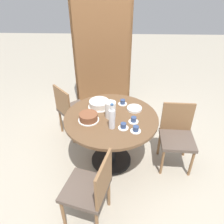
# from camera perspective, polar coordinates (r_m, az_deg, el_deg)

# --- Properties ---
(ground_plane) EXTENTS (14.00, 14.00, 0.00)m
(ground_plane) POSITION_cam_1_polar(r_m,az_deg,el_deg) (3.12, -0.20, -12.46)
(ground_plane) COLOR #B2A893
(dining_table) EXTENTS (1.14, 1.14, 0.74)m
(dining_table) POSITION_cam_1_polar(r_m,az_deg,el_deg) (2.74, -0.23, -4.12)
(dining_table) COLOR black
(dining_table) RESTS_ON ground_plane
(chair_a) EXTENTS (0.59, 0.59, 0.85)m
(chair_a) POSITION_cam_1_polar(r_m,az_deg,el_deg) (3.34, -10.46, 0.68)
(chair_a) COLOR olive
(chair_a) RESTS_ON ground_plane
(chair_b) EXTENTS (0.52, 0.52, 0.85)m
(chair_b) POSITION_cam_1_polar(r_m,az_deg,el_deg) (2.24, -5.56, -19.21)
(chair_b) COLOR olive
(chair_b) RESTS_ON ground_plane
(chair_c) EXTENTS (0.44, 0.44, 0.85)m
(chair_c) POSITION_cam_1_polar(r_m,az_deg,el_deg) (2.92, 16.58, -5.70)
(chair_c) COLOR olive
(chair_c) RESTS_ON ground_plane
(bookshelf) EXTENTS (0.98, 0.28, 1.99)m
(bookshelf) POSITION_cam_1_polar(r_m,az_deg,el_deg) (3.91, -2.62, 14.66)
(bookshelf) COLOR brown
(bookshelf) RESTS_ON ground_plane
(coffee_pot) EXTENTS (0.13, 0.13, 0.25)m
(coffee_pot) POSITION_cam_1_polar(r_m,az_deg,el_deg) (2.58, -0.40, 0.78)
(coffee_pot) COLOR white
(coffee_pot) RESTS_ON dining_table
(water_bottle) EXTENTS (0.07, 0.07, 0.31)m
(water_bottle) POSITION_cam_1_polar(r_m,az_deg,el_deg) (2.39, -0.02, -1.66)
(water_bottle) COLOR silver
(water_bottle) RESTS_ON dining_table
(cake_main) EXTENTS (0.29, 0.29, 0.09)m
(cake_main) POSITION_cam_1_polar(r_m,az_deg,el_deg) (2.81, -3.37, 2.09)
(cake_main) COLOR white
(cake_main) RESTS_ON dining_table
(cake_second) EXTENTS (0.25, 0.25, 0.09)m
(cake_second) POSITION_cam_1_polar(r_m,az_deg,el_deg) (2.57, -6.16, -1.38)
(cake_second) COLOR white
(cake_second) RESTS_ON dining_table
(cup_a) EXTENTS (0.12, 0.12, 0.07)m
(cup_a) POSITION_cam_1_polar(r_m,az_deg,el_deg) (2.45, 2.99, -3.74)
(cup_a) COLOR white
(cup_a) RESTS_ON dining_table
(cup_b) EXTENTS (0.12, 0.12, 0.07)m
(cup_b) POSITION_cam_1_polar(r_m,az_deg,el_deg) (2.88, 2.80, 2.53)
(cup_b) COLOR white
(cup_b) RESTS_ON dining_table
(cup_c) EXTENTS (0.12, 0.12, 0.07)m
(cup_c) POSITION_cam_1_polar(r_m,az_deg,el_deg) (2.41, 6.22, -4.51)
(cup_c) COLOR white
(cup_c) RESTS_ON dining_table
(cup_d) EXTENTS (0.12, 0.12, 0.07)m
(cup_d) POSITION_cam_1_polar(r_m,az_deg,el_deg) (2.55, 5.66, -2.09)
(cup_d) COLOR white
(cup_d) RESTS_ON dining_table
(plate_stack) EXTENTS (0.19, 0.19, 0.03)m
(plate_stack) POSITION_cam_1_polar(r_m,az_deg,el_deg) (2.78, 5.87, 0.90)
(plate_stack) COLOR white
(plate_stack) RESTS_ON dining_table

